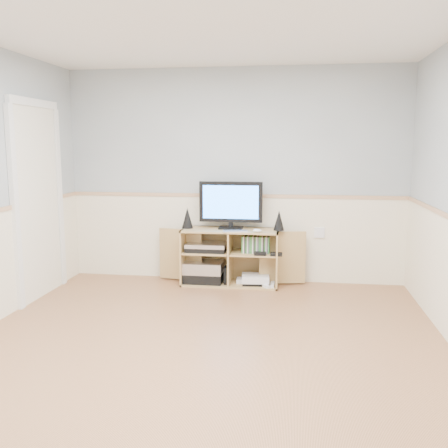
{
  "coord_description": "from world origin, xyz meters",
  "views": [
    {
      "loc": [
        0.71,
        -3.6,
        1.61
      ],
      "look_at": [
        0.02,
        1.2,
        0.84
      ],
      "focal_mm": 40.0,
      "sensor_mm": 36.0,
      "label": 1
    }
  ],
  "objects": [
    {
      "name": "game_cases",
      "position": [
        0.28,
        1.99,
        0.48
      ],
      "size": [
        0.31,
        0.13,
        0.19
      ],
      "primitive_type": "cube",
      "color": "#3F8C3F",
      "rests_on": "media_cabinet"
    },
    {
      "name": "room",
      "position": [
        -0.06,
        0.12,
        1.22
      ],
      "size": [
        4.04,
        4.54,
        2.54
      ],
      "color": "#B47B50",
      "rests_on": "ground"
    },
    {
      "name": "monitor",
      "position": [
        -0.02,
        2.06,
        0.95
      ],
      "size": [
        0.73,
        0.18,
        0.55
      ],
      "color": "black",
      "rests_on": "media_cabinet"
    },
    {
      "name": "speaker_right",
      "position": [
        0.53,
        2.03,
        0.76
      ],
      "size": [
        0.12,
        0.12,
        0.23
      ],
      "primitive_type": "cone",
      "color": "black",
      "rests_on": "media_cabinet"
    },
    {
      "name": "mouse",
      "position": [
        0.3,
        1.87,
        0.67
      ],
      "size": [
        0.1,
        0.07,
        0.04
      ],
      "primitive_type": "ellipsoid",
      "rotation": [
        0.0,
        0.0,
        0.07
      ],
      "color": "white",
      "rests_on": "media_cabinet"
    },
    {
      "name": "wall_outlet",
      "position": [
        1.0,
        2.23,
        0.6
      ],
      "size": [
        0.12,
        0.03,
        0.12
      ],
      "primitive_type": "cube",
      "color": "white",
      "rests_on": "wall_back"
    },
    {
      "name": "game_consoles",
      "position": [
        0.27,
        2.0,
        0.07
      ],
      "size": [
        0.45,
        0.3,
        0.11
      ],
      "color": "white",
      "rests_on": "media_cabinet"
    },
    {
      "name": "speaker_left",
      "position": [
        -0.53,
        2.03,
        0.77
      ],
      "size": [
        0.13,
        0.13,
        0.24
      ],
      "primitive_type": "cone",
      "color": "black",
      "rests_on": "media_cabinet"
    },
    {
      "name": "keyboard",
      "position": [
        0.05,
        1.87,
        0.66
      ],
      "size": [
        0.29,
        0.16,
        0.01
      ],
      "primitive_type": "cube",
      "rotation": [
        0.0,
        0.0,
        0.2
      ],
      "color": "white",
      "rests_on": "media_cabinet"
    },
    {
      "name": "av_components",
      "position": [
        -0.32,
        2.01,
        0.22
      ],
      "size": [
        0.53,
        0.34,
        0.47
      ],
      "color": "black",
      "rests_on": "media_cabinet"
    },
    {
      "name": "media_cabinet",
      "position": [
        -0.02,
        2.06,
        0.33
      ],
      "size": [
        1.74,
        0.42,
        0.65
      ],
      "color": "tan",
      "rests_on": "floor"
    }
  ]
}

